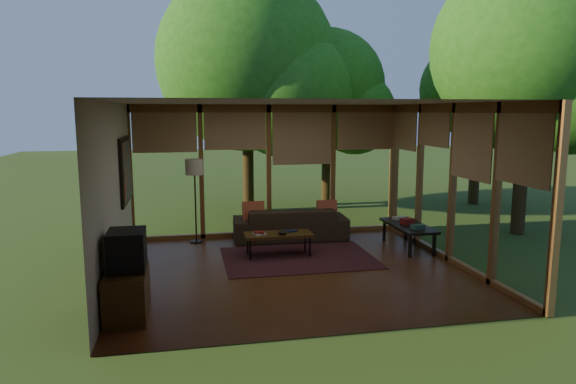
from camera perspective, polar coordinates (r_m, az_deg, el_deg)
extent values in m
plane|color=brown|center=(8.46, 0.72, -8.67)|extent=(5.50, 5.50, 0.00)
plane|color=silver|center=(8.07, 0.76, 9.92)|extent=(5.50, 5.50, 0.00)
cube|color=beige|center=(8.04, -18.79, -0.21)|extent=(0.04, 5.00, 2.70)
cube|color=beige|center=(5.78, 6.04, -3.23)|extent=(5.50, 0.04, 2.70)
cube|color=brown|center=(10.59, -2.15, 2.37)|extent=(5.50, 0.12, 2.70)
cube|color=brown|center=(9.14, 17.83, 0.90)|extent=(0.12, 5.00, 2.70)
plane|color=#334D1C|center=(18.80, 19.70, 0.57)|extent=(40.00, 40.00, 0.00)
cylinder|color=#392914|center=(13.26, -4.54, 8.43)|extent=(0.28, 0.28, 4.90)
sphere|color=#1C5413|center=(13.32, -4.62, 14.29)|extent=(4.51, 4.51, 4.51)
cylinder|color=#392914|center=(14.20, 4.30, 6.90)|extent=(0.28, 0.28, 4.12)
sphere|color=#1C5413|center=(14.21, 4.36, 11.51)|extent=(3.14, 3.14, 3.14)
cylinder|color=#392914|center=(11.62, 24.28, 7.63)|extent=(0.28, 0.28, 4.90)
sphere|color=#1C5413|center=(11.69, 24.72, 14.30)|extent=(3.69, 3.69, 3.69)
cylinder|color=#392914|center=(15.00, 19.41, 6.42)|extent=(0.28, 0.28, 4.06)
sphere|color=#1C5413|center=(15.00, 19.63, 10.72)|extent=(2.72, 2.72, 2.72)
cube|color=maroon|center=(9.12, 1.19, -7.32)|extent=(2.63, 1.86, 0.01)
imported|color=#35281A|center=(10.34, 0.25, -3.52)|extent=(2.29, 0.98, 0.66)
cube|color=#9B250E|center=(10.11, -3.86, -2.30)|extent=(0.43, 0.23, 0.45)
cube|color=#9B250E|center=(10.42, 4.35, -2.04)|extent=(0.40, 0.21, 0.42)
cube|color=beige|center=(9.02, -3.20, -4.68)|extent=(0.25, 0.22, 0.03)
cube|color=maroon|center=(9.01, -3.20, -4.50)|extent=(0.19, 0.16, 0.03)
cube|color=black|center=(9.24, 0.37, -4.33)|extent=(0.22, 0.19, 0.03)
ellipsoid|color=black|center=(9.03, -0.63, -4.51)|extent=(0.16, 0.16, 0.07)
cube|color=#4F3415|center=(6.91, -17.43, -10.60)|extent=(0.50, 1.00, 0.60)
cube|color=black|center=(6.75, -17.48, -6.18)|extent=(0.45, 0.55, 0.50)
cube|color=#2F5348|center=(9.59, 14.23, -3.78)|extent=(0.24, 0.19, 0.08)
cube|color=maroon|center=(9.98, 13.11, -3.17)|extent=(0.26, 0.22, 0.10)
cube|color=beige|center=(10.34, 12.18, -2.85)|extent=(0.25, 0.21, 0.06)
cylinder|color=black|center=(10.36, -10.13, -5.42)|extent=(0.26, 0.26, 0.03)
cylinder|color=black|center=(10.20, -10.25, -1.20)|extent=(0.03, 0.03, 1.52)
cylinder|color=beige|center=(10.10, -10.36, 2.77)|extent=(0.36, 0.36, 0.30)
cube|color=#4F3415|center=(9.13, -1.06, -4.75)|extent=(1.20, 0.50, 0.05)
cylinder|color=black|center=(8.93, -4.21, -6.50)|extent=(0.03, 0.03, 0.38)
cylinder|color=black|center=(9.12, 2.44, -6.15)|extent=(0.03, 0.03, 0.38)
cylinder|color=black|center=(9.28, -4.50, -5.91)|extent=(0.03, 0.03, 0.38)
cylinder|color=black|center=(9.46, 1.91, -5.59)|extent=(0.03, 0.03, 0.38)
cube|color=black|center=(9.95, 13.21, -3.66)|extent=(0.60, 1.40, 0.05)
cube|color=black|center=(9.38, 13.42, -5.88)|extent=(0.05, 0.05, 0.40)
cube|color=black|center=(9.58, 15.92, -5.67)|extent=(0.05, 0.05, 0.40)
cube|color=black|center=(10.45, 10.64, -4.27)|extent=(0.05, 0.05, 0.40)
cube|color=black|center=(10.63, 12.95, -4.12)|extent=(0.05, 0.05, 0.40)
cube|color=black|center=(9.39, -17.63, 2.34)|extent=(0.05, 1.35, 1.15)
cube|color=#165A67|center=(9.39, -17.45, 2.35)|extent=(0.02, 1.20, 1.00)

